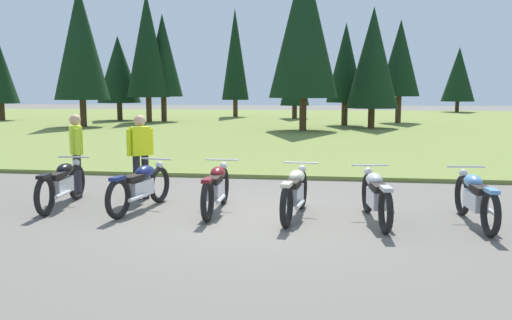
% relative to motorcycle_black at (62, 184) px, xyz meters
% --- Properties ---
extents(ground_plane, '(140.00, 140.00, 0.00)m').
position_rel_motorcycle_black_xyz_m(ground_plane, '(3.57, -0.27, -0.44)').
color(ground_plane, '#605B54').
extents(grass_moorland, '(80.00, 44.00, 0.10)m').
position_rel_motorcycle_black_xyz_m(grass_moorland, '(3.57, 25.61, -0.39)').
color(grass_moorland, olive).
rests_on(grass_moorland, ground).
extents(forest_treeline, '(43.49, 29.40, 8.98)m').
position_rel_motorcycle_black_xyz_m(forest_treeline, '(3.83, 26.40, 3.97)').
color(forest_treeline, '#47331E').
rests_on(forest_treeline, ground).
extents(motorcycle_black, '(0.62, 2.10, 0.88)m').
position_rel_motorcycle_black_xyz_m(motorcycle_black, '(0.00, 0.00, 0.00)').
color(motorcycle_black, black).
rests_on(motorcycle_black, ground).
extents(motorcycle_navy, '(0.66, 2.08, 0.88)m').
position_rel_motorcycle_black_xyz_m(motorcycle_navy, '(1.53, -0.05, 0.00)').
color(motorcycle_navy, black).
rests_on(motorcycle_navy, ground).
extents(motorcycle_maroon, '(0.62, 2.10, 0.88)m').
position_rel_motorcycle_black_xyz_m(motorcycle_maroon, '(2.91, -0.01, 0.00)').
color(motorcycle_maroon, black).
rests_on(motorcycle_maroon, ground).
extents(motorcycle_cream, '(0.62, 2.10, 0.88)m').
position_rel_motorcycle_black_xyz_m(motorcycle_cream, '(4.32, -0.22, 0.00)').
color(motorcycle_cream, black).
rests_on(motorcycle_cream, ground).
extents(motorcycle_silver, '(0.63, 2.10, 0.88)m').
position_rel_motorcycle_black_xyz_m(motorcycle_silver, '(5.65, -0.36, 0.00)').
color(motorcycle_silver, black).
rests_on(motorcycle_silver, ground).
extents(motorcycle_sky_blue, '(0.62, 2.10, 0.88)m').
position_rel_motorcycle_black_xyz_m(motorcycle_sky_blue, '(7.21, -0.32, 0.00)').
color(motorcycle_sky_blue, black).
rests_on(motorcycle_sky_blue, ground).
extents(rider_checking_bike, '(0.43, 0.41, 1.67)m').
position_rel_motorcycle_black_xyz_m(rider_checking_bike, '(1.20, 0.88, 0.51)').
color(rider_checking_bike, black).
rests_on(rider_checking_bike, ground).
extents(rider_in_hivis_vest, '(0.38, 0.48, 1.67)m').
position_rel_motorcycle_black_xyz_m(rider_in_hivis_vest, '(-0.15, 0.92, 0.51)').
color(rider_in_hivis_vest, '#2D2D38').
rests_on(rider_in_hivis_vest, ground).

